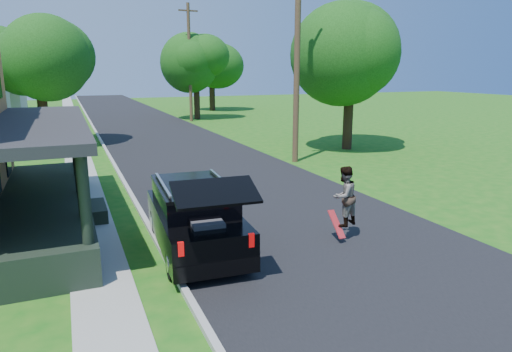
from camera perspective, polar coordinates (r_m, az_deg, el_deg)
name	(u,v)px	position (r m, az deg, el deg)	size (l,w,h in m)	color
ground	(352,264)	(11.32, 11.95, -10.72)	(140.00, 140.00, 0.00)	#135D12
street	(171,143)	(29.43, -10.60, 4.06)	(8.00, 120.00, 0.02)	black
curb	(104,147)	(28.87, -18.48, 3.44)	(0.15, 120.00, 0.12)	#A2A29D
sidewalk	(76,149)	(28.81, -21.55, 3.18)	(1.30, 120.00, 0.03)	#9F9E96
black_suv	(195,217)	(11.72, -7.61, -5.12)	(2.16, 5.01, 2.29)	black
skateboarder	(344,196)	(12.45, 10.95, -2.50)	(0.96, 0.85, 1.64)	black
skateboard	(337,225)	(12.53, 10.03, -6.05)	(0.28, 0.62, 0.68)	#A90E14
tree_left_mid	(37,59)	(30.37, -25.69, 13.00)	(5.40, 5.39, 7.76)	black
tree_right_near	(350,55)	(27.00, 11.66, 14.59)	(5.74, 5.54, 8.24)	black
tree_right_mid	(195,60)	(43.61, -7.62, 14.23)	(6.33, 6.00, 8.13)	black
tree_right_far	(211,59)	(52.57, -5.66, 14.38)	(6.50, 6.14, 8.76)	black
utility_pole_near	(297,64)	(22.68, 5.14, 13.78)	(1.81, 0.31, 9.29)	#483621
utility_pole_far	(190,62)	(41.74, -8.29, 13.96)	(1.74, 0.30, 10.14)	#483621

